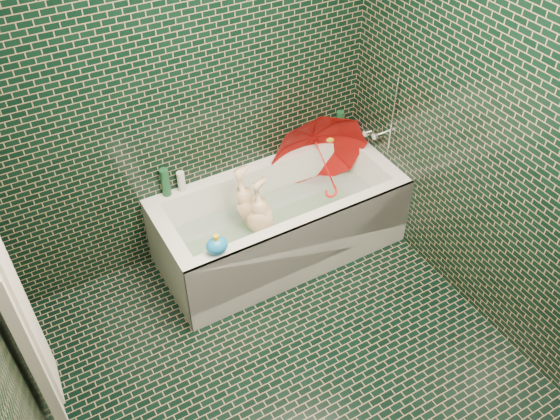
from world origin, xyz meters
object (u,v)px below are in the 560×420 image
bathtub (281,229)px  rubber_duck (331,137)px  umbrella (324,163)px  bath_toy (217,245)px  child (260,226)px

bathtub → rubber_duck: bearing=27.9°
umbrella → rubber_duck: 0.30m
bathtub → bath_toy: size_ratio=10.37×
bathtub → rubber_duck: 0.79m
child → bath_toy: 0.62m
umbrella → rubber_duck: bearing=67.2°
bathtub → child: 0.19m
bathtub → umbrella: 0.56m
bathtub → child: size_ratio=1.78×
bath_toy → rubber_duck: bearing=42.9°
bathtub → rubber_duck: rubber_duck is taller
bathtub → umbrella: umbrella is taller
bathtub → bath_toy: 0.78m
rubber_duck → bath_toy: 1.37m
child → rubber_duck: 0.88m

